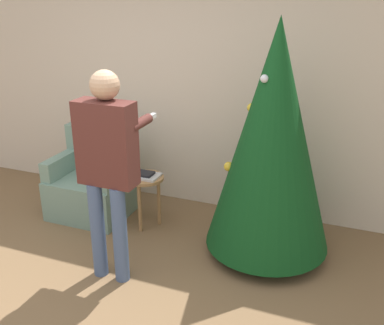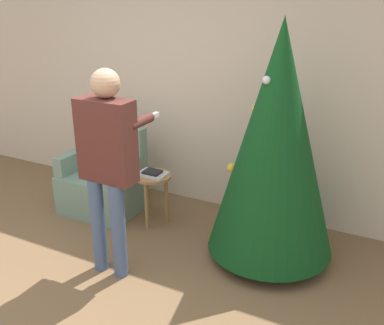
# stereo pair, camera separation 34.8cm
# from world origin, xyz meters

# --- Properties ---
(ground_plane) EXTENTS (14.00, 14.00, 0.00)m
(ground_plane) POSITION_xyz_m (0.00, 0.00, 0.00)
(ground_plane) COLOR brown
(wall_back) EXTENTS (8.00, 0.06, 2.70)m
(wall_back) POSITION_xyz_m (0.00, 2.23, 1.35)
(wall_back) COLOR beige
(wall_back) RESTS_ON ground_plane
(christmas_tree) EXTENTS (1.11, 1.11, 2.11)m
(christmas_tree) POSITION_xyz_m (1.22, 1.45, 1.10)
(christmas_tree) COLOR brown
(christmas_tree) RESTS_ON ground_plane
(armchair) EXTENTS (0.79, 0.65, 0.91)m
(armchair) POSITION_xyz_m (-0.69, 1.54, 0.33)
(armchair) COLOR gray
(armchair) RESTS_ON ground_plane
(person_standing) EXTENTS (0.48, 0.57, 1.74)m
(person_standing) POSITION_xyz_m (0.09, 0.65, 1.05)
(person_standing) COLOR #475B84
(person_standing) RESTS_ON ground_plane
(side_stool) EXTENTS (0.38, 0.38, 0.54)m
(side_stool) POSITION_xyz_m (-0.03, 1.50, 0.44)
(side_stool) COLOR #A37547
(side_stool) RESTS_ON ground_plane
(laptop) EXTENTS (0.29, 0.22, 0.02)m
(laptop) POSITION_xyz_m (-0.03, 1.50, 0.55)
(laptop) COLOR silver
(laptop) RESTS_ON side_stool
(book) EXTENTS (0.17, 0.14, 0.02)m
(book) POSITION_xyz_m (-0.03, 1.50, 0.58)
(book) COLOR black
(book) RESTS_ON laptop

